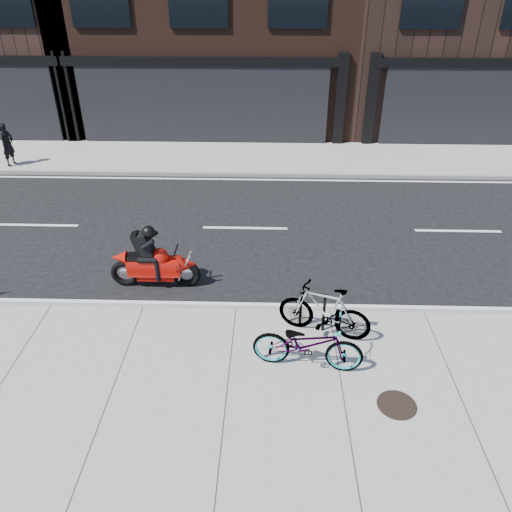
{
  "coord_description": "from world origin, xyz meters",
  "views": [
    {
      "loc": [
        0.69,
        -10.57,
        6.54
      ],
      "look_at": [
        0.4,
        -1.06,
        0.9
      ],
      "focal_mm": 35.0,
      "sensor_mm": 36.0,
      "label": 1
    }
  ],
  "objects_px": {
    "bicycle_front": "(308,343)",
    "pedestrian": "(8,144)",
    "motorcycle": "(158,262)",
    "manhole_cover": "(397,405)",
    "bicycle_rear": "(324,311)",
    "bike_rack": "(312,308)"
  },
  "relations": [
    {
      "from": "bicycle_front",
      "to": "bicycle_rear",
      "type": "relative_size",
      "value": 1.08
    },
    {
      "from": "bike_rack",
      "to": "bicycle_rear",
      "type": "height_order",
      "value": "bicycle_rear"
    },
    {
      "from": "bike_rack",
      "to": "motorcycle",
      "type": "relative_size",
      "value": 0.42
    },
    {
      "from": "bicycle_front",
      "to": "pedestrian",
      "type": "distance_m",
      "value": 14.36
    },
    {
      "from": "bicycle_front",
      "to": "bicycle_rear",
      "type": "distance_m",
      "value": 1.02
    },
    {
      "from": "bicycle_rear",
      "to": "motorcycle",
      "type": "xyz_separation_m",
      "value": [
        -3.61,
        1.79,
        -0.05
      ]
    },
    {
      "from": "bicycle_rear",
      "to": "motorcycle",
      "type": "relative_size",
      "value": 0.88
    },
    {
      "from": "bicycle_front",
      "to": "manhole_cover",
      "type": "bearing_deg",
      "value": -114.37
    },
    {
      "from": "bicycle_rear",
      "to": "manhole_cover",
      "type": "distance_m",
      "value": 2.22
    },
    {
      "from": "motorcycle",
      "to": "manhole_cover",
      "type": "bearing_deg",
      "value": -38.18
    },
    {
      "from": "motorcycle",
      "to": "bicycle_front",
      "type": "bearing_deg",
      "value": -40.55
    },
    {
      "from": "pedestrian",
      "to": "motorcycle",
      "type": "bearing_deg",
      "value": -123.69
    },
    {
      "from": "motorcycle",
      "to": "pedestrian",
      "type": "relative_size",
      "value": 1.37
    },
    {
      "from": "bike_rack",
      "to": "bicycle_rear",
      "type": "relative_size",
      "value": 0.47
    },
    {
      "from": "pedestrian",
      "to": "manhole_cover",
      "type": "relative_size",
      "value": 2.32
    },
    {
      "from": "bike_rack",
      "to": "manhole_cover",
      "type": "xyz_separation_m",
      "value": [
        1.3,
        -2.0,
        -0.51
      ]
    },
    {
      "from": "bicycle_front",
      "to": "motorcycle",
      "type": "distance_m",
      "value": 4.24
    },
    {
      "from": "pedestrian",
      "to": "manhole_cover",
      "type": "distance_m",
      "value": 16.06
    },
    {
      "from": "manhole_cover",
      "to": "motorcycle",
      "type": "bearing_deg",
      "value": 142.2
    },
    {
      "from": "pedestrian",
      "to": "manhole_cover",
      "type": "height_order",
      "value": "pedestrian"
    },
    {
      "from": "bike_rack",
      "to": "bicycle_front",
      "type": "bearing_deg",
      "value": -98.21
    },
    {
      "from": "bicycle_front",
      "to": "bicycle_rear",
      "type": "height_order",
      "value": "bicycle_rear"
    }
  ]
}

